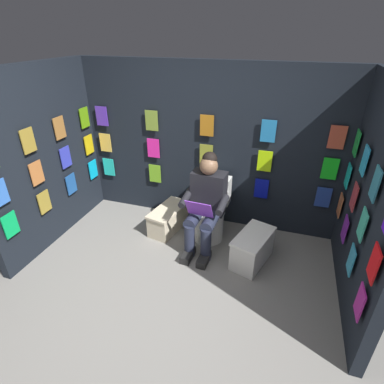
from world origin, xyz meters
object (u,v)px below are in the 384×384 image
Objects in this scene: person_reading at (205,203)px; comic_longbox_near at (169,219)px; comic_longbox_far at (252,248)px; toilet at (210,213)px.

person_reading reaches higher than comic_longbox_near.
comic_longbox_near is 1.02× the size of comic_longbox_far.
toilet reaches higher than comic_longbox_near.
comic_longbox_far is (-0.60, 0.14, -0.41)m from person_reading.
person_reading reaches higher than toilet.
person_reading is 0.74m from comic_longbox_far.
comic_longbox_near is at bearing 1.90° from comic_longbox_far.
comic_longbox_near is (0.56, 0.05, -0.17)m from toilet.
toilet is at bearing -14.37° from comic_longbox_far.
toilet is 0.35m from person_reading.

